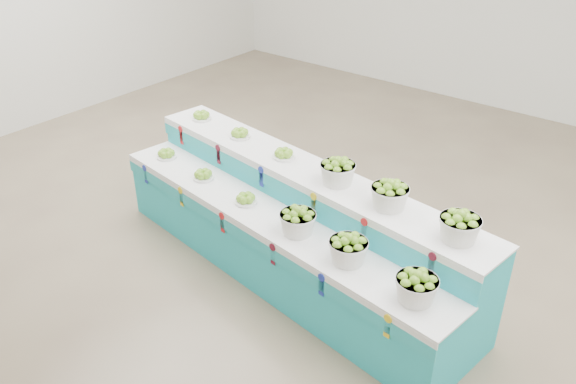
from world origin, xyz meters
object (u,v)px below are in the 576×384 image
object	(u,v)px
display_stand	(288,225)
plate_upper_mid	(240,133)
basket_upper_right	(460,226)
basket_lower_left	(298,221)

from	to	relation	value
display_stand	plate_upper_mid	size ratio (longest dim) A/B	18.68
display_stand	basket_upper_right	size ratio (longest dim) A/B	12.52
basket_lower_left	basket_upper_right	xyz separation A→B (m)	(1.28, 0.32, 0.30)
basket_lower_left	plate_upper_mid	bearing A→B (deg)	152.28
display_stand	basket_lower_left	bearing A→B (deg)	-33.14
basket_upper_right	basket_lower_left	bearing A→B (deg)	-165.89
basket_lower_left	basket_upper_right	bearing A→B (deg)	14.11
display_stand	basket_upper_right	bearing A→B (deg)	8.72
basket_lower_left	plate_upper_mid	distance (m)	1.46
basket_upper_right	plate_upper_mid	bearing A→B (deg)	172.27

